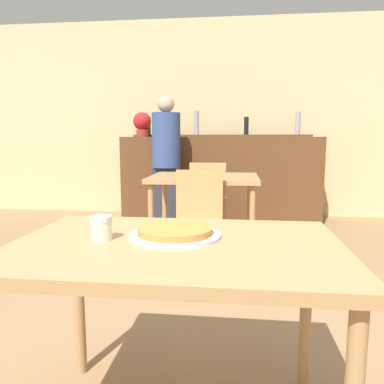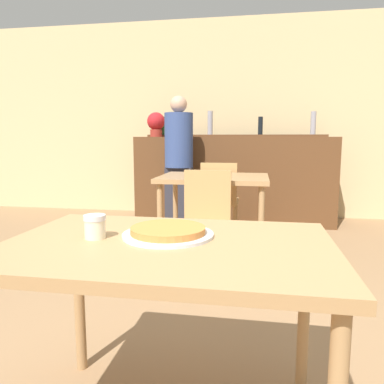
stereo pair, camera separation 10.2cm
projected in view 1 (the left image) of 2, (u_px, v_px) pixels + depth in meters
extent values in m
cube|color=#D1B784|center=(222.00, 119.00, 5.42)|extent=(8.00, 0.05, 2.80)
cube|color=#A87F51|center=(176.00, 247.00, 1.33)|extent=(1.17, 0.79, 0.04)
cylinder|color=#A87F51|center=(79.00, 301.00, 1.77)|extent=(0.05, 0.05, 0.72)
cylinder|color=#A87F51|center=(306.00, 313.00, 1.65)|extent=(0.05, 0.05, 0.72)
cube|color=#A87F51|center=(204.00, 178.00, 3.47)|extent=(0.99, 0.75, 0.04)
cylinder|color=#A87F51|center=(151.00, 225.00, 3.27)|extent=(0.05, 0.05, 0.74)
cylinder|color=#A87F51|center=(252.00, 228.00, 3.16)|extent=(0.05, 0.05, 0.74)
cylinder|color=#A87F51|center=(165.00, 211.00, 3.89)|extent=(0.05, 0.05, 0.74)
cylinder|color=#A87F51|center=(249.00, 213.00, 3.79)|extent=(0.05, 0.05, 0.74)
cube|color=brown|center=(220.00, 180.00, 5.05)|extent=(2.60, 0.56, 1.14)
cube|color=brown|center=(221.00, 136.00, 5.10)|extent=(2.39, 0.24, 0.03)
cylinder|color=#1E5123|center=(148.00, 126.00, 5.20)|extent=(0.08, 0.08, 0.25)
cylinder|color=#9999A3|center=(196.00, 123.00, 5.11)|extent=(0.07, 0.07, 0.32)
cylinder|color=black|center=(246.00, 126.00, 5.04)|extent=(0.06, 0.06, 0.24)
cylinder|color=#9999A3|center=(298.00, 123.00, 4.96)|extent=(0.07, 0.07, 0.30)
cube|color=tan|center=(197.00, 228.00, 2.90)|extent=(0.40, 0.40, 0.04)
cube|color=tan|center=(199.00, 196.00, 3.05)|extent=(0.38, 0.04, 0.42)
cylinder|color=tan|center=(172.00, 262.00, 2.79)|extent=(0.03, 0.03, 0.42)
cylinder|color=tan|center=(218.00, 264.00, 2.75)|extent=(0.03, 0.03, 0.42)
cylinder|color=tan|center=(179.00, 249.00, 3.12)|extent=(0.03, 0.03, 0.42)
cylinder|color=tan|center=(220.00, 251.00, 3.08)|extent=(0.03, 0.03, 0.42)
cube|color=tan|center=(209.00, 201.00, 4.13)|extent=(0.40, 0.40, 0.04)
cube|color=tan|center=(208.00, 183.00, 3.92)|extent=(0.38, 0.04, 0.42)
cylinder|color=tan|center=(224.00, 218.00, 4.31)|extent=(0.03, 0.03, 0.42)
cylinder|color=tan|center=(195.00, 218.00, 4.35)|extent=(0.03, 0.03, 0.42)
cylinder|color=tan|center=(223.00, 225.00, 3.98)|extent=(0.03, 0.03, 0.42)
cylinder|color=tan|center=(192.00, 224.00, 4.02)|extent=(0.03, 0.03, 0.42)
cylinder|color=silver|center=(175.00, 235.00, 1.40)|extent=(0.34, 0.34, 0.01)
cylinder|color=#CC7A38|center=(175.00, 230.00, 1.40)|extent=(0.28, 0.28, 0.02)
cylinder|color=beige|center=(101.00, 231.00, 1.35)|extent=(0.08, 0.08, 0.07)
cylinder|color=silver|center=(101.00, 219.00, 1.34)|extent=(0.08, 0.08, 0.02)
cube|color=#2D2D38|center=(167.00, 199.00, 4.57)|extent=(0.32, 0.18, 0.78)
cylinder|color=#33477F|center=(166.00, 140.00, 4.47)|extent=(0.34, 0.34, 0.65)
sphere|color=tan|center=(166.00, 104.00, 4.41)|extent=(0.20, 0.20, 0.20)
cylinder|color=maroon|center=(142.00, 133.00, 5.03)|extent=(0.16, 0.16, 0.10)
sphere|color=red|center=(142.00, 121.00, 5.01)|extent=(0.24, 0.24, 0.24)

